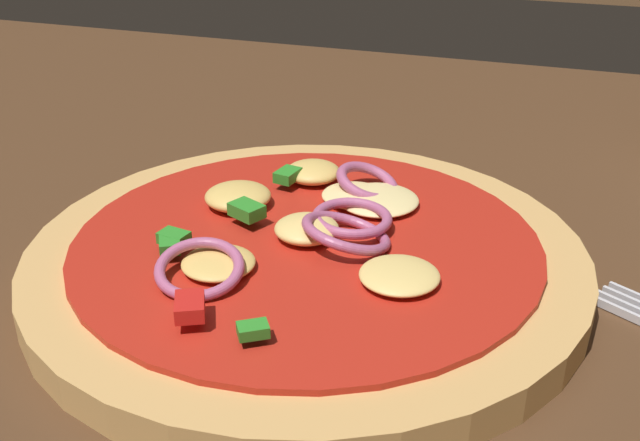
% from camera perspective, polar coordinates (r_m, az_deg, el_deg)
% --- Properties ---
extents(dining_table, '(1.23, 0.89, 0.04)m').
position_cam_1_polar(dining_table, '(0.39, -8.21, -6.25)').
color(dining_table, '#4C301C').
rests_on(dining_table, ground).
extents(pizza, '(0.27, 0.27, 0.03)m').
position_cam_1_polar(pizza, '(0.37, -0.98, -2.56)').
color(pizza, tan).
rests_on(pizza, dining_table).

